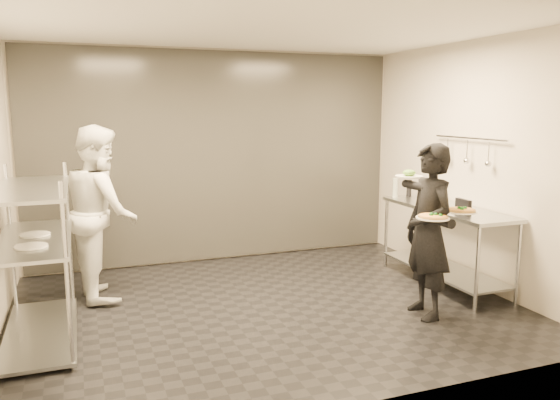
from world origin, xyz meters
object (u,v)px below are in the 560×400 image
object	(u,v)px
pass_rack	(35,254)
bottle_green	(395,188)
prep_counter	(446,232)
salad_plate	(409,174)
waiter	(429,231)
bottle_clear	(428,193)
pizza_plate_near	(433,217)
bottle_dark	(409,188)
pos_monitor	(463,207)
chef	(101,212)
pizza_plate_far	(461,210)

from	to	relation	value
pass_rack	bottle_green	distance (m)	4.23
pass_rack	bottle_green	xyz separation A→B (m)	(4.14, 0.80, 0.27)
prep_counter	salad_plate	distance (m)	1.19
waiter	bottle_green	world-z (taller)	waiter
bottle_green	bottle_clear	world-z (taller)	bottle_green
waiter	bottle_clear	xyz separation A→B (m)	(0.80, 1.14, 0.17)
pass_rack	pizza_plate_near	distance (m)	3.57
bottle_dark	salad_plate	bearing A→B (deg)	-124.03
prep_counter	bottle_green	world-z (taller)	bottle_green
salad_plate	pos_monitor	world-z (taller)	salad_plate
prep_counter	chef	bearing A→B (deg)	165.34
pizza_plate_near	bottle_clear	world-z (taller)	bottle_clear
chef	salad_plate	world-z (taller)	chef
chef	pizza_plate_near	bearing A→B (deg)	-130.68
bottle_dark	prep_counter	bearing A→B (deg)	-91.39
waiter	bottle_clear	bearing A→B (deg)	149.56
pass_rack	bottle_dark	world-z (taller)	pass_rack
pos_monitor	bottle_green	bearing A→B (deg)	95.68
prep_counter	pizza_plate_far	distance (m)	1.21
prep_counter	waiter	distance (m)	1.11
pizza_plate_near	bottle_clear	bearing A→B (deg)	56.12
pass_rack	bottle_green	world-z (taller)	pass_rack
chef	bottle_dark	world-z (taller)	chef
salad_plate	bottle_clear	xyz separation A→B (m)	(0.83, 0.83, -0.35)
pizza_plate_far	bottle_dark	world-z (taller)	bottle_dark
pizza_plate_far	bottle_green	world-z (taller)	bottle_green
prep_counter	chef	xyz separation A→B (m)	(-3.73, 0.98, 0.31)
pizza_plate_near	bottle_green	size ratio (longest dim) A/B	1.26
chef	bottle_clear	distance (m)	3.79
pizza_plate_far	salad_plate	xyz separation A→B (m)	(-0.24, 0.52, 0.29)
pizza_plate_far	salad_plate	bearing A→B (deg)	114.66
prep_counter	chef	world-z (taller)	chef
chef	pass_rack	bearing A→B (deg)	142.75
prep_counter	pizza_plate_far	xyz separation A→B (m)	(-0.58, -0.96, 0.46)
pizza_plate_far	bottle_green	distance (m)	1.80
waiter	chef	bearing A→B (deg)	-116.00
bottle_green	bottle_clear	bearing A→B (deg)	-63.66
pizza_plate_far	bottle_clear	bearing A→B (deg)	66.38
pass_rack	pizza_plate_far	distance (m)	3.89
pos_monitor	bottle_green	size ratio (longest dim) A/B	0.93
chef	pizza_plate_far	bearing A→B (deg)	-127.26
prep_counter	pizza_plate_far	bearing A→B (deg)	-121.01
bottle_clear	bottle_dark	world-z (taller)	bottle_dark
prep_counter	pizza_plate_near	distance (m)	1.41
pizza_plate_near	bottle_clear	xyz separation A→B (m)	(0.93, 1.38, -0.03)
pass_rack	pizza_plate_near	size ratio (longest dim) A/B	5.23
pass_rack	salad_plate	xyz separation A→B (m)	(3.51, -0.43, 0.61)
pizza_plate_far	bottle_dark	xyz separation A→B (m)	(0.60, 1.76, -0.06)
salad_plate	chef	bearing A→B (deg)	154.14
salad_plate	pos_monitor	xyz separation A→B (m)	(0.70, 0.01, -0.38)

